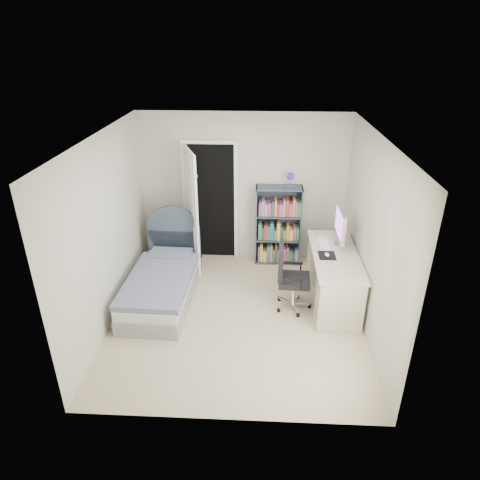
{
  "coord_description": "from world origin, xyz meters",
  "views": [
    {
      "loc": [
        0.29,
        -4.93,
        3.58
      ],
      "look_at": [
        0.02,
        0.26,
        1.05
      ],
      "focal_mm": 32.0,
      "sensor_mm": 36.0,
      "label": 1
    }
  ],
  "objects_px": {
    "nightstand": "(170,240)",
    "desk": "(333,275)",
    "bookcase": "(278,228)",
    "office_chair": "(289,274)",
    "bed": "(163,282)"
  },
  "relations": [
    {
      "from": "nightstand",
      "to": "bookcase",
      "type": "height_order",
      "value": "bookcase"
    },
    {
      "from": "nightstand",
      "to": "bookcase",
      "type": "bearing_deg",
      "value": 0.55
    },
    {
      "from": "bed",
      "to": "nightstand",
      "type": "bearing_deg",
      "value": 96.14
    },
    {
      "from": "bookcase",
      "to": "office_chair",
      "type": "distance_m",
      "value": 1.39
    },
    {
      "from": "nightstand",
      "to": "bookcase",
      "type": "xyz_separation_m",
      "value": [
        1.86,
        0.02,
        0.26
      ]
    },
    {
      "from": "bed",
      "to": "desk",
      "type": "height_order",
      "value": "desk"
    },
    {
      "from": "office_chair",
      "to": "desk",
      "type": "bearing_deg",
      "value": 16.49
    },
    {
      "from": "bed",
      "to": "bookcase",
      "type": "distance_m",
      "value": 2.15
    },
    {
      "from": "bed",
      "to": "nightstand",
      "type": "relative_size",
      "value": 3.45
    },
    {
      "from": "nightstand",
      "to": "office_chair",
      "type": "relative_size",
      "value": 0.55
    },
    {
      "from": "nightstand",
      "to": "office_chair",
      "type": "height_order",
      "value": "office_chair"
    },
    {
      "from": "bed",
      "to": "desk",
      "type": "bearing_deg",
      "value": 1.03
    },
    {
      "from": "desk",
      "to": "office_chair",
      "type": "height_order",
      "value": "desk"
    },
    {
      "from": "desk",
      "to": "office_chair",
      "type": "xyz_separation_m",
      "value": [
        -0.66,
        -0.19,
        0.11
      ]
    },
    {
      "from": "bookcase",
      "to": "office_chair",
      "type": "bearing_deg",
      "value": -85.59
    },
    {
      "from": "nightstand",
      "to": "desk",
      "type": "bearing_deg",
      "value": -24.03
    },
    {
      "from": "bookcase",
      "to": "nightstand",
      "type": "bearing_deg",
      "value": -179.45
    },
    {
      "from": "desk",
      "to": "office_chair",
      "type": "bearing_deg",
      "value": -163.51
    },
    {
      "from": "bookcase",
      "to": "office_chair",
      "type": "height_order",
      "value": "bookcase"
    },
    {
      "from": "nightstand",
      "to": "bookcase",
      "type": "distance_m",
      "value": 1.87
    },
    {
      "from": "bookcase",
      "to": "desk",
      "type": "xyz_separation_m",
      "value": [
        0.76,
        -1.19,
        -0.19
      ]
    },
    {
      "from": "bed",
      "to": "office_chair",
      "type": "xyz_separation_m",
      "value": [
        1.83,
        -0.15,
        0.28
      ]
    }
  ]
}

